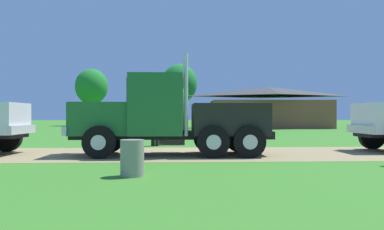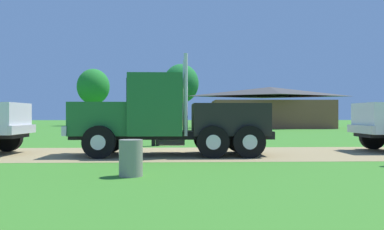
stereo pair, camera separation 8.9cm
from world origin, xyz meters
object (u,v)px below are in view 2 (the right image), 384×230
truck_foreground_white (170,118)px  steel_barrel (131,158)px  shed_building (270,108)px  visitor_far_side (155,127)px

truck_foreground_white → steel_barrel: truck_foreground_white is taller
steel_barrel → shed_building: 37.32m
steel_barrel → shed_building: size_ratio=0.06×
visitor_far_side → shed_building: bearing=65.7°
steel_barrel → shed_building: (11.83, 35.35, 1.83)m
truck_foreground_white → shed_building: (10.98, 30.33, 0.89)m
visitor_far_side → shed_building: (11.74, 26.03, 1.36)m
visitor_far_side → shed_building: size_ratio=0.12×
shed_building → visitor_far_side: bearing=-114.3°
steel_barrel → shed_building: shed_building is taller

